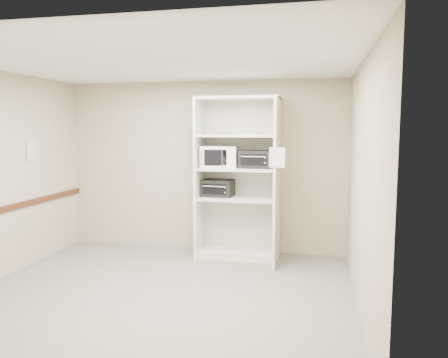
% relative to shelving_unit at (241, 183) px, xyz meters
% --- Properties ---
extents(floor, '(4.50, 4.00, 0.01)m').
position_rel_shelving_unit_xyz_m(floor, '(-0.67, -1.70, -1.13)').
color(floor, slate).
rests_on(floor, ground).
extents(ceiling, '(4.50, 4.00, 0.01)m').
position_rel_shelving_unit_xyz_m(ceiling, '(-0.67, -1.70, 1.57)').
color(ceiling, white).
extents(wall_back, '(4.50, 0.02, 2.70)m').
position_rel_shelving_unit_xyz_m(wall_back, '(-0.67, 0.30, 0.22)').
color(wall_back, tan).
rests_on(wall_back, ground).
extents(wall_front, '(4.50, 0.02, 2.70)m').
position_rel_shelving_unit_xyz_m(wall_front, '(-0.67, -3.70, 0.22)').
color(wall_front, tan).
rests_on(wall_front, ground).
extents(wall_right, '(0.02, 4.00, 2.70)m').
position_rel_shelving_unit_xyz_m(wall_right, '(1.58, -1.70, 0.22)').
color(wall_right, tan).
rests_on(wall_right, ground).
extents(shelving_unit, '(1.24, 0.92, 2.42)m').
position_rel_shelving_unit_xyz_m(shelving_unit, '(0.00, 0.00, 0.00)').
color(shelving_unit, beige).
rests_on(shelving_unit, floor).
extents(microwave, '(0.57, 0.45, 0.32)m').
position_rel_shelving_unit_xyz_m(microwave, '(-0.33, -0.02, 0.40)').
color(microwave, white).
rests_on(microwave, shelving_unit).
extents(toaster_oven_upper, '(0.46, 0.34, 0.26)m').
position_rel_shelving_unit_xyz_m(toaster_oven_upper, '(0.20, -0.01, 0.37)').
color(toaster_oven_upper, black).
rests_on(toaster_oven_upper, shelving_unit).
extents(toaster_oven_lower, '(0.49, 0.39, 0.26)m').
position_rel_shelving_unit_xyz_m(toaster_oven_lower, '(-0.37, 0.03, -0.08)').
color(toaster_oven_lower, black).
rests_on(toaster_oven_lower, shelving_unit).
extents(paper_sign, '(0.21, 0.01, 0.26)m').
position_rel_shelving_unit_xyz_m(paper_sign, '(0.59, -0.63, 0.44)').
color(paper_sign, white).
rests_on(paper_sign, shelving_unit).
extents(wall_poster, '(0.01, 0.20, 0.28)m').
position_rel_shelving_unit_xyz_m(wall_poster, '(-2.90, -0.91, 0.51)').
color(wall_poster, silver).
rests_on(wall_poster, wall_left).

